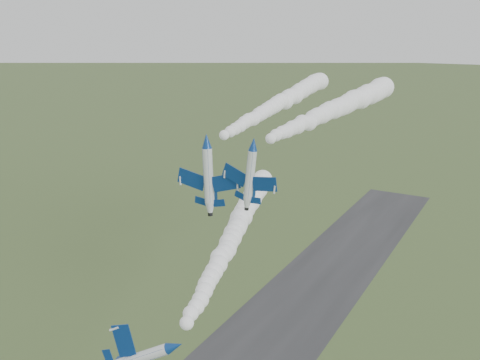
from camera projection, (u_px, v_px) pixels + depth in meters
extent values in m
cube|color=#2A2A2C|center=(251.00, 358.00, 110.75)|extent=(24.00, 260.00, 0.04)
cylinder|color=silver|center=(175.00, 346.00, 61.35)|extent=(4.11, 7.76, 1.80)
cone|color=silver|center=(186.00, 325.00, 65.69)|extent=(2.22, 2.11, 1.80)
cylinder|color=black|center=(188.00, 321.00, 66.54)|extent=(1.04, 0.80, 0.91)
ellipsoid|color=black|center=(173.00, 355.00, 59.37)|extent=(1.96, 2.84, 1.20)
cube|color=navy|center=(165.00, 324.00, 61.60)|extent=(2.48, 2.65, 3.80)
cube|color=navy|center=(179.00, 319.00, 64.67)|extent=(1.13, 1.21, 1.67)
cube|color=navy|center=(189.00, 339.00, 65.17)|extent=(1.13, 1.21, 1.67)
cube|color=navy|center=(192.00, 327.00, 64.39)|extent=(2.20, 1.95, 0.95)
cylinder|color=silver|center=(207.00, 141.00, 88.76)|extent=(2.23, 9.46, 1.74)
cone|color=navy|center=(188.00, 148.00, 83.65)|extent=(1.87, 2.55, 1.74)
cone|color=silver|center=(223.00, 135.00, 93.67)|extent=(1.84, 2.10, 1.74)
cylinder|color=black|center=(226.00, 134.00, 94.63)|extent=(0.91, 0.72, 0.88)
ellipsoid|color=black|center=(199.00, 140.00, 86.51)|extent=(1.33, 3.27, 1.16)
cube|color=navy|center=(192.00, 140.00, 91.03)|extent=(5.28, 2.95, 0.35)
cube|color=navy|center=(227.00, 142.00, 88.12)|extent=(5.28, 2.95, 0.35)
cube|color=navy|center=(211.00, 136.00, 93.58)|extent=(2.30, 1.35, 0.20)
cube|color=navy|center=(229.00, 137.00, 92.03)|extent=(2.30, 1.35, 0.20)
cube|color=navy|center=(219.00, 128.00, 92.19)|extent=(0.32, 1.80, 2.46)
cylinder|color=silver|center=(253.00, 144.00, 84.08)|extent=(2.19, 8.16, 1.59)
cone|color=navy|center=(235.00, 150.00, 80.00)|extent=(1.74, 2.23, 1.59)
cone|color=silver|center=(269.00, 139.00, 88.00)|extent=(1.72, 1.84, 1.59)
cylinder|color=black|center=(272.00, 138.00, 88.77)|extent=(0.85, 0.63, 0.81)
ellipsoid|color=black|center=(247.00, 143.00, 82.23)|extent=(1.26, 2.84, 1.06)
cube|color=navy|center=(241.00, 140.00, 86.17)|extent=(4.56, 2.63, 0.63)
cube|color=navy|center=(271.00, 149.00, 83.31)|extent=(4.56, 2.63, 0.63)
cube|color=navy|center=(258.00, 138.00, 88.07)|extent=(1.99, 1.20, 0.31)
cube|color=navy|center=(275.00, 142.00, 86.55)|extent=(1.99, 1.20, 0.31)
cube|color=navy|center=(267.00, 133.00, 86.71)|extent=(0.46, 1.56, 2.11)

